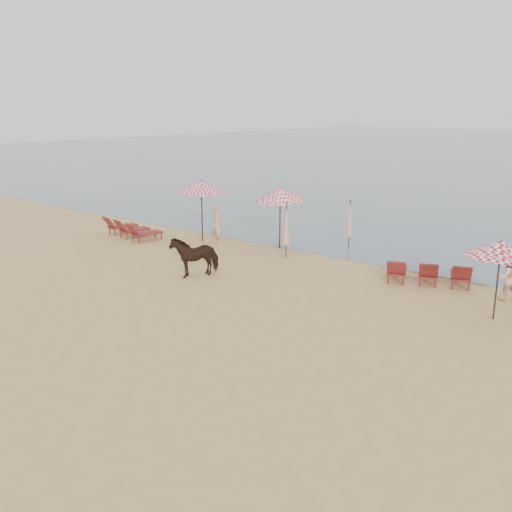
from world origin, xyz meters
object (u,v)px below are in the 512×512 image
(lounger_cluster_left, at_px, (130,229))
(beachgoer_right_a, at_px, (507,277))
(umbrella_closed_right, at_px, (350,218))
(beachgoer_left, at_px, (217,224))
(umbrella_open_left_b, at_px, (280,194))
(cow, at_px, (195,256))
(lounger_cluster_right, at_px, (428,272))
(umbrella_open_right, at_px, (501,249))
(umbrella_closed_left, at_px, (286,224))
(umbrella_open_left_a, at_px, (201,187))

(lounger_cluster_left, bearing_deg, beachgoer_right_a, 14.43)
(umbrella_closed_right, bearing_deg, beachgoer_left, -149.99)
(umbrella_open_left_b, height_order, cow, umbrella_open_left_b)
(umbrella_closed_right, bearing_deg, lounger_cluster_right, -31.05)
(beachgoer_right_a, bearing_deg, umbrella_closed_right, -66.17)
(lounger_cluster_left, relative_size, cow, 1.75)
(umbrella_open_right, xyz_separation_m, umbrella_closed_left, (-8.63, 1.93, -0.70))
(cow, distance_m, beachgoer_left, 4.85)
(umbrella_closed_left, xyz_separation_m, beachgoer_left, (-3.74, 0.04, -0.47))
(umbrella_open_left_a, distance_m, umbrella_open_left_b, 3.66)
(umbrella_open_left_a, distance_m, beachgoer_right_a, 13.09)
(lounger_cluster_left, xyz_separation_m, cow, (6.58, -2.47, 0.29))
(lounger_cluster_left, distance_m, beachgoer_right_a, 16.17)
(umbrella_closed_left, distance_m, beachgoer_left, 3.76)
(beachgoer_left, xyz_separation_m, beachgoer_right_a, (12.14, -0.05, -0.15))
(umbrella_closed_left, bearing_deg, beachgoer_right_a, -0.09)
(umbrella_open_left_a, relative_size, cow, 1.62)
(lounger_cluster_left, xyz_separation_m, beachgoer_right_a, (16.09, 1.55, 0.33))
(lounger_cluster_right, distance_m, cow, 8.11)
(lounger_cluster_left, bearing_deg, lounger_cluster_right, 15.90)
(lounger_cluster_right, relative_size, umbrella_closed_right, 1.46)
(umbrella_open_left_a, relative_size, beachgoer_left, 1.52)
(lounger_cluster_left, relative_size, lounger_cluster_right, 0.95)
(lounger_cluster_left, distance_m, umbrella_closed_left, 7.90)
(umbrella_open_left_a, distance_m, umbrella_closed_right, 6.59)
(lounger_cluster_left, relative_size, umbrella_open_left_b, 1.09)
(umbrella_closed_left, relative_size, cow, 1.32)
(lounger_cluster_left, distance_m, cow, 7.03)
(lounger_cluster_left, distance_m, umbrella_closed_right, 9.99)
(lounger_cluster_right, bearing_deg, cow, -170.58)
(umbrella_open_left_b, xyz_separation_m, beachgoer_left, (-2.65, -1.01, -1.44))
(cow, xyz_separation_m, beachgoer_left, (-2.63, 4.08, 0.19))
(lounger_cluster_right, bearing_deg, umbrella_open_left_a, 159.52)
(lounger_cluster_left, bearing_deg, cow, -11.68)
(umbrella_open_left_b, distance_m, cow, 5.34)
(lounger_cluster_right, relative_size, cow, 1.83)
(lounger_cluster_right, distance_m, umbrella_open_left_a, 10.64)
(umbrella_closed_left, height_order, beachgoer_right_a, umbrella_closed_left)
(umbrella_closed_left, relative_size, beachgoer_left, 1.24)
(lounger_cluster_right, distance_m, umbrella_open_left_b, 7.27)
(lounger_cluster_left, height_order, umbrella_closed_right, umbrella_closed_right)
(umbrella_open_left_a, height_order, umbrella_open_right, umbrella_open_left_a)
(umbrella_closed_right, height_order, beachgoer_left, umbrella_closed_right)
(beachgoer_right_a, bearing_deg, umbrella_open_right, 52.74)
(lounger_cluster_right, xyz_separation_m, umbrella_open_left_a, (-10.44, -0.14, 2.04))
(umbrella_open_left_b, bearing_deg, umbrella_open_right, -6.95)
(umbrella_closed_left, relative_size, beachgoer_right_a, 1.49)
(lounger_cluster_right, height_order, umbrella_open_left_a, umbrella_open_left_a)
(umbrella_open_right, bearing_deg, umbrella_closed_right, 153.18)
(beachgoer_left, bearing_deg, umbrella_open_left_a, 21.89)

